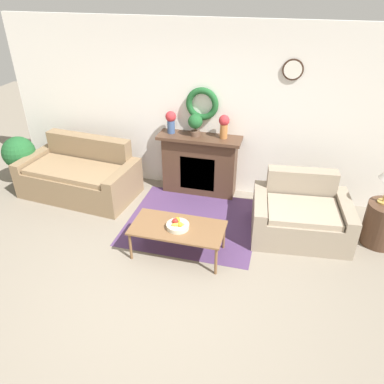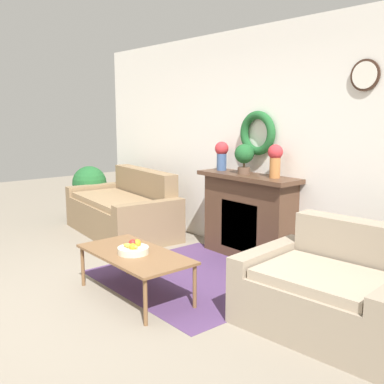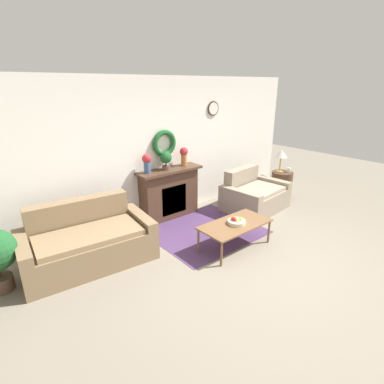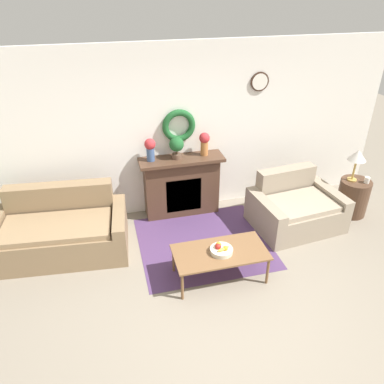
{
  "view_description": "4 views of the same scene",
  "coord_description": "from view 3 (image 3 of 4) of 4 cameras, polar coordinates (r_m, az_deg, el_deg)",
  "views": [
    {
      "loc": [
        1.2,
        -2.95,
        3.24
      ],
      "look_at": [
        0.07,
        1.32,
        0.64
      ],
      "focal_mm": 35.0,
      "sensor_mm": 36.0,
      "label": 1
    },
    {
      "loc": [
        3.47,
        -1.4,
        1.73
      ],
      "look_at": [
        0.04,
        1.46,
        0.93
      ],
      "focal_mm": 42.0,
      "sensor_mm": 36.0,
      "label": 2
    },
    {
      "loc": [
        -3.27,
        -2.18,
        2.55
      ],
      "look_at": [
        -0.24,
        1.54,
        0.81
      ],
      "focal_mm": 28.0,
      "sensor_mm": 36.0,
      "label": 3
    },
    {
      "loc": [
        -1.24,
        -2.77,
        3.47
      ],
      "look_at": [
        -0.15,
        1.51,
        0.91
      ],
      "focal_mm": 35.0,
      "sensor_mm": 36.0,
      "label": 4
    }
  ],
  "objects": [
    {
      "name": "fireplace",
      "position": [
        5.96,
        -4.32,
        -0.17
      ],
      "size": [
        1.33,
        0.41,
        1.01
      ],
      "color": "#4C3323",
      "rests_on": "ground_plane"
    },
    {
      "name": "side_table_by_loveseat",
      "position": [
        7.42,
        16.66,
        1.42
      ],
      "size": [
        0.49,
        0.49,
        0.61
      ],
      "color": "#4C3323",
      "rests_on": "ground_plane"
    },
    {
      "name": "floor_rug",
      "position": [
        5.57,
        2.33,
        -7.3
      ],
      "size": [
        1.9,
        1.7,
        0.01
      ],
      "color": "#4C335B",
      "rests_on": "ground_plane"
    },
    {
      "name": "mug",
      "position": [
        7.36,
        17.96,
        4.02
      ],
      "size": [
        0.08,
        0.08,
        0.1
      ],
      "color": "silver",
      "rests_on": "side_table_by_loveseat"
    },
    {
      "name": "loveseat_right",
      "position": [
        6.56,
        11.7,
        -0.61
      ],
      "size": [
        1.41,
        1.11,
        0.84
      ],
      "rotation": [
        0.0,
        0.0,
        0.11
      ],
      "color": "gray",
      "rests_on": "ground_plane"
    },
    {
      "name": "ground_plane",
      "position": [
        4.69,
        14.72,
        -13.8
      ],
      "size": [
        16.0,
        16.0,
        0.0
      ],
      "primitive_type": "plane",
      "color": "gray"
    },
    {
      "name": "vase_on_mantel_left",
      "position": [
        5.51,
        -8.59,
        5.66
      ],
      "size": [
        0.17,
        0.17,
        0.36
      ],
      "color": "#3D5684",
      "rests_on": "fireplace"
    },
    {
      "name": "fruit_bowl",
      "position": [
        4.88,
        8.46,
        -5.55
      ],
      "size": [
        0.29,
        0.29,
        0.12
      ],
      "color": "beige",
      "rests_on": "coffee_table"
    },
    {
      "name": "wall_back",
      "position": [
        5.94,
        -4.96,
        8.23
      ],
      "size": [
        6.8,
        0.16,
        2.7
      ],
      "color": "white",
      "rests_on": "ground_plane"
    },
    {
      "name": "coffee_table",
      "position": [
        4.92,
        8.22,
        -6.3
      ],
      "size": [
        1.2,
        0.6,
        0.43
      ],
      "color": "brown",
      "rests_on": "ground_plane"
    },
    {
      "name": "couch_left",
      "position": [
        4.8,
        -19.25,
        -9.02
      ],
      "size": [
        1.94,
        1.15,
        0.9
      ],
      "rotation": [
        0.0,
        0.0,
        -0.09
      ],
      "color": "#846B4C",
      "rests_on": "ground_plane"
    },
    {
      "name": "table_lamp",
      "position": [
        7.21,
        16.62,
        6.87
      ],
      "size": [
        0.28,
        0.28,
        0.52
      ],
      "color": "#B28E42",
      "rests_on": "side_table_by_loveseat"
    },
    {
      "name": "vase_on_mantel_right",
      "position": [
        5.98,
        -1.55,
        7.06
      ],
      "size": [
        0.17,
        0.17,
        0.37
      ],
      "color": "#AD6B38",
      "rests_on": "fireplace"
    },
    {
      "name": "potted_plant_on_mantel",
      "position": [
        5.71,
        -5.01,
        6.33
      ],
      "size": [
        0.23,
        0.23,
        0.35
      ],
      "color": "brown",
      "rests_on": "fireplace"
    }
  ]
}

